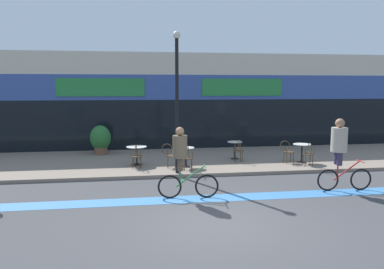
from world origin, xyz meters
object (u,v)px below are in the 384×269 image
(bistro_table_0, at_px, (137,152))
(cafe_chair_1_side, at_px, (169,154))
(planter_pot, at_px, (100,139))
(cafe_chair_1_near, at_px, (188,156))
(bistro_table_2, at_px, (235,147))
(lamp_post, at_px, (177,92))
(cyclist_2, at_px, (182,158))
(cafe_chair_3_near, at_px, (309,152))
(cafe_chair_2_near, at_px, (239,149))
(cafe_chair_0_near, at_px, (136,155))
(cafe_chair_3_side, at_px, (287,150))
(bistro_table_3, at_px, (302,149))
(bistro_table_1, at_px, (186,153))
(cyclist_1, at_px, (340,148))

(bistro_table_0, distance_m, cafe_chair_1_side, 1.38)
(planter_pot, bearing_deg, cafe_chair_1_near, -48.03)
(bistro_table_2, height_order, lamp_post, lamp_post)
(cyclist_2, bearing_deg, cafe_chair_3_near, 35.19)
(bistro_table_2, bearing_deg, cafe_chair_2_near, -90.36)
(cafe_chair_2_near, bearing_deg, cafe_chair_1_side, 104.96)
(cafe_chair_0_near, relative_size, cafe_chair_3_side, 1.00)
(planter_pot, bearing_deg, lamp_post, -54.22)
(bistro_table_2, bearing_deg, cafe_chair_3_side, -30.96)
(bistro_table_2, height_order, bistro_table_3, bistro_table_3)
(cafe_chair_3_side, xyz_separation_m, lamp_post, (-4.52, -1.11, 2.33))
(bistro_table_3, xyz_separation_m, cafe_chair_2_near, (-2.48, 0.49, -0.02))
(cafe_chair_2_near, xyz_separation_m, cafe_chair_3_near, (2.47, -1.11, 0.00))
(bistro_table_1, height_order, bistro_table_2, bistro_table_1)
(bistro_table_0, relative_size, cafe_chair_3_near, 0.87)
(cafe_chair_0_near, bearing_deg, cafe_chair_1_near, -100.83)
(bistro_table_2, distance_m, planter_pot, 6.03)
(bistro_table_2, bearing_deg, cafe_chair_3_near, -35.14)
(lamp_post, bearing_deg, cafe_chair_2_near, 30.85)
(cyclist_2, bearing_deg, bistro_table_3, 39.91)
(bistro_table_1, xyz_separation_m, cyclist_2, (-0.58, -3.62, 0.51))
(bistro_table_2, xyz_separation_m, cafe_chair_2_near, (-0.00, -0.63, -0.00))
(bistro_table_1, bearing_deg, cafe_chair_0_near, 179.95)
(cafe_chair_2_near, relative_size, cyclist_2, 0.44)
(bistro_table_0, xyz_separation_m, cafe_chair_1_side, (1.23, -0.62, -0.01))
(bistro_table_2, distance_m, cafe_chair_2_near, 0.63)
(bistro_table_1, relative_size, cafe_chair_1_side, 0.82)
(cyclist_1, bearing_deg, bistro_table_0, 149.37)
(cafe_chair_1_side, height_order, lamp_post, lamp_post)
(cafe_chair_1_near, distance_m, lamp_post, 2.39)
(cafe_chair_1_side, distance_m, cyclist_1, 6.04)
(bistro_table_1, xyz_separation_m, cafe_chair_0_near, (-1.86, 0.00, -0.01))
(cafe_chair_0_near, xyz_separation_m, cafe_chair_3_near, (6.56, -0.50, 0.00))
(cafe_chair_1_near, distance_m, cafe_chair_3_side, 4.16)
(lamp_post, bearing_deg, cafe_chair_1_near, 39.44)
(cafe_chair_1_near, relative_size, planter_pot, 0.69)
(cafe_chair_3_side, relative_size, planter_pot, 0.69)
(bistro_table_0, xyz_separation_m, cafe_chair_3_side, (5.94, -0.50, -0.01))
(bistro_table_3, bearing_deg, cafe_chair_1_near, -170.95)
(cafe_chair_1_near, bearing_deg, bistro_table_0, 60.74)
(bistro_table_3, xyz_separation_m, cafe_chair_0_near, (-6.57, -0.12, -0.02))
(bistro_table_1, distance_m, cafe_chair_0_near, 1.86)
(cafe_chair_0_near, relative_size, cafe_chair_1_near, 1.00)
(bistro_table_1, height_order, bistro_table_3, bistro_table_3)
(bistro_table_0, distance_m, cafe_chair_3_side, 5.96)
(bistro_table_0, height_order, cafe_chair_3_near, cafe_chair_3_near)
(cyclist_1, bearing_deg, bistro_table_2, 116.39)
(cafe_chair_0_near, height_order, cafe_chair_1_near, same)
(cafe_chair_3_near, bearing_deg, cafe_chair_3_side, 51.92)
(cafe_chair_3_near, bearing_deg, bistro_table_3, 6.49)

